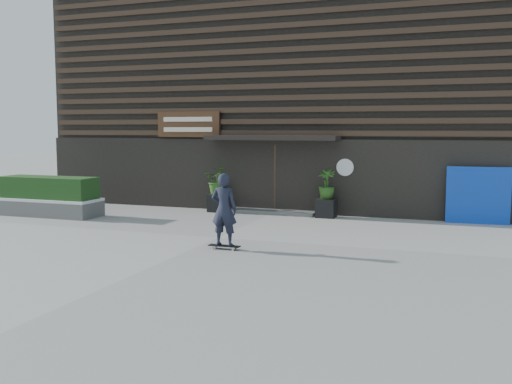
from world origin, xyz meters
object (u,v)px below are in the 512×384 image
at_px(blue_tarp, 478,195).
at_px(skateboarder, 224,210).
at_px(raised_bed, 49,208).
at_px(planter_pot_right, 326,208).
at_px(planter_pot_left, 218,203).

relative_size(blue_tarp, skateboarder, 1.01).
xyz_separation_m(raised_bed, skateboarder, (7.54, -2.99, 0.70)).
bearing_deg(raised_bed, skateboarder, -21.63).
height_order(planter_pot_right, raised_bed, planter_pot_right).
bearing_deg(planter_pot_right, raised_bed, -162.72).
bearing_deg(blue_tarp, planter_pot_left, 179.32).
distance_m(planter_pot_right, skateboarder, 5.85).
bearing_deg(raised_bed, planter_pot_left, 28.92).
distance_m(planter_pot_left, planter_pot_right, 3.80).
height_order(planter_pot_left, blue_tarp, blue_tarp).
bearing_deg(planter_pot_left, planter_pot_right, 0.00).
xyz_separation_m(planter_pot_left, skateboarder, (2.64, -5.69, 0.65)).
xyz_separation_m(planter_pot_left, raised_bed, (-4.90, -2.71, -0.05)).
xyz_separation_m(planter_pot_right, skateboarder, (-1.16, -5.69, 0.65)).
height_order(planter_pot_left, skateboarder, skateboarder).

